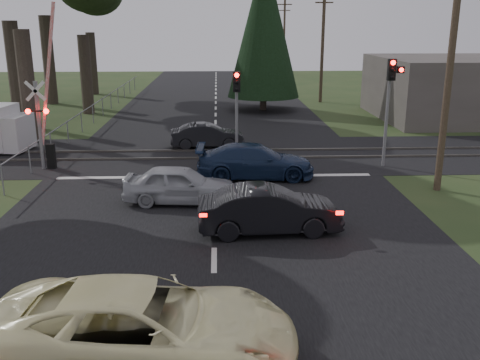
{
  "coord_description": "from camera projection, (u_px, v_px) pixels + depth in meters",
  "views": [
    {
      "loc": [
        0.14,
        -13.19,
        6.1
      ],
      "look_at": [
        0.83,
        3.21,
        1.3
      ],
      "focal_mm": 40.0,
      "sensor_mm": 36.0,
      "label": 1
    }
  ],
  "objects": [
    {
      "name": "utility_pole_far",
      "position": [
        284.0,
        36.0,
        66.12
      ],
      "size": [
        1.8,
        0.26,
        9.0
      ],
      "color": "#4C3D2D",
      "rests_on": "ground"
    },
    {
      "name": "stop_line",
      "position": [
        215.0,
        176.0,
        22.22
      ],
      "size": [
        13.0,
        0.35,
        0.0
      ],
      "primitive_type": "cube",
      "color": "silver",
      "rests_on": "ground"
    },
    {
      "name": "utility_pole_mid",
      "position": [
        323.0,
        42.0,
        42.14
      ],
      "size": [
        1.8,
        0.26,
        9.0
      ],
      "color": "#4C3D2D",
      "rests_on": "ground"
    },
    {
      "name": "crossing_signal",
      "position": [
        45.0,
        122.0,
        22.87
      ],
      "size": [
        1.62,
        0.38,
        6.96
      ],
      "color": "slate",
      "rests_on": "ground"
    },
    {
      "name": "dark_car_far",
      "position": [
        207.0,
        136.0,
        27.32
      ],
      "size": [
        3.8,
        1.55,
        1.23
      ],
      "primitive_type": "imported",
      "rotation": [
        0.0,
        0.0,
        1.64
      ],
      "color": "black",
      "rests_on": "ground"
    },
    {
      "name": "conifer_tree",
      "position": [
        264.0,
        26.0,
        37.75
      ],
      "size": [
        5.2,
        5.2,
        11.0
      ],
      "color": "#473D33",
      "rests_on": "ground"
    },
    {
      "name": "rail_near",
      "position": [
        215.0,
        158.0,
        25.08
      ],
      "size": [
        120.0,
        0.12,
        0.1
      ],
      "primitive_type": "cube",
      "color": "#59544C",
      "rests_on": "ground"
    },
    {
      "name": "traffic_signal_center",
      "position": [
        237.0,
        101.0,
        23.85
      ],
      "size": [
        0.32,
        0.48,
        4.1
      ],
      "color": "slate",
      "rests_on": "ground"
    },
    {
      "name": "ground",
      "position": [
        214.0,
        260.0,
        14.36
      ],
      "size": [
        120.0,
        120.0,
        0.0
      ],
      "primitive_type": "plane",
      "color": "#283D1B",
      "rests_on": "ground"
    },
    {
      "name": "silver_car",
      "position": [
        180.0,
        185.0,
        18.79
      ],
      "size": [
        4.06,
        1.95,
        1.34
      ],
      "primitive_type": "imported",
      "rotation": [
        0.0,
        0.0,
        1.48
      ],
      "color": "#9EA0A5",
      "rests_on": "ground"
    },
    {
      "name": "rail_far",
      "position": [
        215.0,
        150.0,
        26.62
      ],
      "size": [
        120.0,
        0.12,
        0.1
      ],
      "primitive_type": "cube",
      "color": "#59544C",
      "rests_on": "ground"
    },
    {
      "name": "rail_corridor",
      "position": [
        215.0,
        155.0,
        25.86
      ],
      "size": [
        120.0,
        8.0,
        0.01
      ],
      "primitive_type": "cube",
      "color": "black",
      "rests_on": "ground"
    },
    {
      "name": "dark_hatchback",
      "position": [
        269.0,
        210.0,
        16.11
      ],
      "size": [
        4.37,
        1.75,
        1.41
      ],
      "primitive_type": "imported",
      "rotation": [
        0.0,
        0.0,
        1.63
      ],
      "color": "black",
      "rests_on": "ground"
    },
    {
      "name": "traffic_signal_right",
      "position": [
        391.0,
        92.0,
        22.82
      ],
      "size": [
        0.68,
        0.48,
        4.7
      ],
      "color": "slate",
      "rests_on": "ground"
    },
    {
      "name": "cream_coupe",
      "position": [
        142.0,
        328.0,
        9.7
      ],
      "size": [
        5.89,
        3.07,
        1.58
      ],
      "primitive_type": "imported",
      "rotation": [
        0.0,
        0.0,
        1.49
      ],
      "color": "beige",
      "rests_on": "ground"
    },
    {
      "name": "fence_left",
      "position": [
        99.0,
        119.0,
        35.62
      ],
      "size": [
        0.1,
        36.0,
        1.2
      ],
      "primitive_type": null,
      "color": "slate",
      "rests_on": "ground"
    },
    {
      "name": "utility_pole_near",
      "position": [
        450.0,
        64.0,
        19.13
      ],
      "size": [
        1.8,
        0.26,
        9.0
      ],
      "color": "#4C3D2D",
      "rests_on": "ground"
    },
    {
      "name": "road",
      "position": [
        215.0,
        165.0,
        23.94
      ],
      "size": [
        14.0,
        100.0,
        0.01
      ],
      "primitive_type": "cube",
      "color": "black",
      "rests_on": "ground"
    },
    {
      "name": "blue_sedan",
      "position": [
        255.0,
        161.0,
        21.88
      ],
      "size": [
        4.87,
        2.14,
        1.39
      ],
      "primitive_type": "imported",
      "rotation": [
        0.0,
        0.0,
        1.53
      ],
      "color": "#172746",
      "rests_on": "ground"
    }
  ]
}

